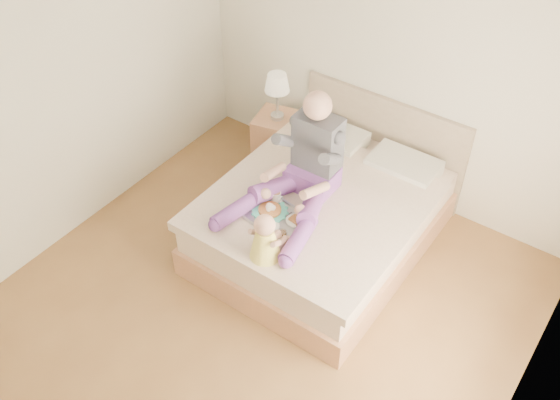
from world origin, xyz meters
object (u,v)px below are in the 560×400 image
Objects in this scene: bed at (327,213)px; nightstand at (279,141)px; adult at (304,169)px; baby at (266,239)px; tray at (279,216)px.

bed is 1.20m from nightstand.
adult is 2.80× the size of baby.
baby is (1.02, -1.61, 0.49)m from nightstand.
adult is at bearing -58.21° from nightstand.
bed is 1.91× the size of adult.
baby is (0.02, -0.94, 0.46)m from bed.
bed is at bearing -47.00° from nightstand.
tray is at bearing 115.81° from baby.
tray is at bearing -103.32° from bed.
baby is (0.16, -0.74, -0.12)m from adult.
bed is 5.34× the size of baby.
bed reaches higher than nightstand.
nightstand is 1.36m from adult.
nightstand is 0.50× the size of adult.
tray is at bearing -67.98° from nightstand.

